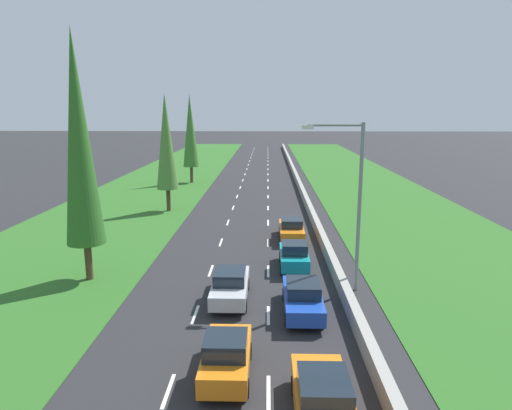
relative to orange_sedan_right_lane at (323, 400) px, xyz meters
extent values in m
plane|color=#28282B|center=(-3.44, 46.50, -0.81)|extent=(300.00, 300.00, 0.00)
cube|color=#2D6623|center=(-16.09, 46.50, -0.79)|extent=(14.00, 140.00, 0.04)
cube|color=#2D6623|center=(10.91, 46.50, -0.79)|extent=(14.00, 140.00, 0.04)
cube|color=#9E9B93|center=(2.26, 46.50, -0.39)|extent=(0.44, 120.00, 0.85)
cube|color=white|center=(-5.19, 1.50, -0.81)|extent=(0.14, 2.00, 0.01)
cube|color=white|center=(-5.19, 7.50, -0.81)|extent=(0.14, 2.00, 0.01)
cube|color=white|center=(-5.19, 13.50, -0.81)|extent=(0.14, 2.00, 0.01)
cube|color=white|center=(-5.19, 19.50, -0.81)|extent=(0.14, 2.00, 0.01)
cube|color=white|center=(-5.19, 25.50, -0.81)|extent=(0.14, 2.00, 0.01)
cube|color=white|center=(-5.19, 31.50, -0.81)|extent=(0.14, 2.00, 0.01)
cube|color=white|center=(-5.19, 37.50, -0.81)|extent=(0.14, 2.00, 0.01)
cube|color=white|center=(-5.19, 43.50, -0.81)|extent=(0.14, 2.00, 0.01)
cube|color=white|center=(-5.19, 49.50, -0.81)|extent=(0.14, 2.00, 0.01)
cube|color=white|center=(-5.19, 55.50, -0.81)|extent=(0.14, 2.00, 0.01)
cube|color=white|center=(-5.19, 61.50, -0.81)|extent=(0.14, 2.00, 0.01)
cube|color=white|center=(-5.19, 67.50, -0.81)|extent=(0.14, 2.00, 0.01)
cube|color=white|center=(-5.19, 73.50, -0.81)|extent=(0.14, 2.00, 0.01)
cube|color=white|center=(-5.19, 79.50, -0.81)|extent=(0.14, 2.00, 0.01)
cube|color=white|center=(-5.19, 85.50, -0.81)|extent=(0.14, 2.00, 0.01)
cube|color=white|center=(-5.19, 91.50, -0.81)|extent=(0.14, 2.00, 0.01)
cube|color=white|center=(-5.19, 97.50, -0.81)|extent=(0.14, 2.00, 0.01)
cube|color=white|center=(-5.19, 103.50, -0.81)|extent=(0.14, 2.00, 0.01)
cube|color=white|center=(-1.69, 1.50, -0.81)|extent=(0.14, 2.00, 0.01)
cube|color=white|center=(-1.69, 7.50, -0.81)|extent=(0.14, 2.00, 0.01)
cube|color=white|center=(-1.69, 13.50, -0.81)|extent=(0.14, 2.00, 0.01)
cube|color=white|center=(-1.69, 19.50, -0.81)|extent=(0.14, 2.00, 0.01)
cube|color=white|center=(-1.69, 25.50, -0.81)|extent=(0.14, 2.00, 0.01)
cube|color=white|center=(-1.69, 31.50, -0.81)|extent=(0.14, 2.00, 0.01)
cube|color=white|center=(-1.69, 37.50, -0.81)|extent=(0.14, 2.00, 0.01)
cube|color=white|center=(-1.69, 43.50, -0.81)|extent=(0.14, 2.00, 0.01)
cube|color=white|center=(-1.69, 49.50, -0.81)|extent=(0.14, 2.00, 0.01)
cube|color=white|center=(-1.69, 55.50, -0.81)|extent=(0.14, 2.00, 0.01)
cube|color=white|center=(-1.69, 61.50, -0.81)|extent=(0.14, 2.00, 0.01)
cube|color=white|center=(-1.69, 67.50, -0.81)|extent=(0.14, 2.00, 0.01)
cube|color=white|center=(-1.69, 73.50, -0.81)|extent=(0.14, 2.00, 0.01)
cube|color=white|center=(-1.69, 79.50, -0.81)|extent=(0.14, 2.00, 0.01)
cube|color=white|center=(-1.69, 85.50, -0.81)|extent=(0.14, 2.00, 0.01)
cube|color=white|center=(-1.69, 91.50, -0.81)|extent=(0.14, 2.00, 0.01)
cube|color=white|center=(-1.69, 97.50, -0.81)|extent=(0.14, 2.00, 0.01)
cube|color=white|center=(-1.69, 103.50, -0.81)|extent=(0.14, 2.00, 0.01)
cube|color=orange|center=(0.00, 0.03, -0.13)|extent=(1.76, 4.50, 0.72)
cube|color=#19232D|center=(0.00, -0.12, 0.53)|extent=(1.56, 1.90, 0.60)
cylinder|color=black|center=(-0.80, 1.43, -0.49)|extent=(0.22, 0.64, 0.64)
cylinder|color=black|center=(0.80, 1.43, -0.49)|extent=(0.22, 0.64, 0.64)
cube|color=#1E47B7|center=(-0.05, 7.84, -0.13)|extent=(1.76, 4.50, 0.72)
cube|color=#19232D|center=(-0.05, 7.69, 0.53)|extent=(1.56, 1.90, 0.60)
cylinder|color=black|center=(-0.85, 9.23, -0.49)|extent=(0.22, 0.64, 0.64)
cylinder|color=black|center=(0.75, 9.23, -0.49)|extent=(0.22, 0.64, 0.64)
cylinder|color=black|center=(-0.85, 6.44, -0.49)|extent=(0.22, 0.64, 0.64)
cylinder|color=black|center=(0.75, 6.44, -0.49)|extent=(0.22, 0.64, 0.64)
cube|color=teal|center=(-0.11, 14.11, -0.11)|extent=(1.68, 3.90, 0.76)
cube|color=#19232D|center=(-0.11, 13.81, 0.59)|extent=(1.52, 1.60, 0.64)
cylinder|color=black|center=(-0.87, 15.32, -0.49)|extent=(0.22, 0.64, 0.64)
cylinder|color=black|center=(0.65, 15.32, -0.49)|extent=(0.22, 0.64, 0.64)
cylinder|color=black|center=(-0.87, 12.90, -0.49)|extent=(0.22, 0.64, 0.64)
cylinder|color=black|center=(0.65, 12.90, -0.49)|extent=(0.22, 0.64, 0.64)
cube|color=orange|center=(-3.22, 2.48, -0.11)|extent=(1.68, 3.90, 0.76)
cube|color=#19232D|center=(-3.22, 2.18, 0.59)|extent=(1.52, 1.60, 0.64)
cylinder|color=black|center=(-3.98, 3.69, -0.49)|extent=(0.22, 0.64, 0.64)
cylinder|color=black|center=(-2.46, 3.69, -0.49)|extent=(0.22, 0.64, 0.64)
cylinder|color=black|center=(-3.98, 1.27, -0.49)|extent=(0.22, 0.64, 0.64)
cylinder|color=black|center=(-2.46, 1.27, -0.49)|extent=(0.22, 0.64, 0.64)
cube|color=silver|center=(-3.64, 9.28, -0.13)|extent=(1.76, 4.50, 0.72)
cube|color=#19232D|center=(-3.64, 9.13, 0.53)|extent=(1.56, 1.90, 0.60)
cylinder|color=black|center=(-4.44, 10.68, -0.49)|extent=(0.22, 0.64, 0.64)
cylinder|color=black|center=(-2.84, 10.68, -0.49)|extent=(0.22, 0.64, 0.64)
cylinder|color=black|center=(-4.44, 7.89, -0.49)|extent=(0.22, 0.64, 0.64)
cylinder|color=black|center=(-2.84, 7.89, -0.49)|extent=(0.22, 0.64, 0.64)
cube|color=orange|center=(0.06, 20.50, -0.13)|extent=(1.76, 4.50, 0.72)
cube|color=#19232D|center=(0.06, 20.35, 0.53)|extent=(1.56, 1.90, 0.60)
cylinder|color=black|center=(-0.74, 21.90, -0.49)|extent=(0.22, 0.64, 0.64)
cylinder|color=black|center=(0.86, 21.90, -0.49)|extent=(0.22, 0.64, 0.64)
cylinder|color=black|center=(-0.74, 19.11, -0.49)|extent=(0.22, 0.64, 0.64)
cylinder|color=black|center=(0.86, 19.11, -0.49)|extent=(0.22, 0.64, 0.64)
cylinder|color=#4C3823|center=(-12.00, 11.89, 0.29)|extent=(0.41, 0.41, 2.20)
cone|color=#2D6623|center=(-12.00, 11.89, 7.24)|extent=(2.15, 2.15, 11.71)
cylinder|color=#4C3823|center=(-11.30, 29.92, 0.29)|extent=(0.40, 0.40, 2.20)
cone|color=#4C7F38|center=(-11.30, 29.92, 5.86)|extent=(2.08, 2.08, 8.95)
cylinder|color=#4C3823|center=(-11.94, 47.19, 0.29)|extent=(0.40, 0.40, 2.20)
cone|color=#3D752D|center=(-11.94, 47.19, 6.09)|extent=(2.09, 2.09, 9.41)
cylinder|color=gray|center=(3.06, 10.73, 3.69)|extent=(0.20, 0.20, 9.00)
cylinder|color=gray|center=(1.66, 10.73, 8.04)|extent=(2.80, 0.12, 0.12)
cube|color=silver|center=(0.26, 10.73, 7.94)|extent=(0.60, 0.28, 0.20)
camera|label=1|loc=(-1.77, -12.44, 8.80)|focal=31.62mm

